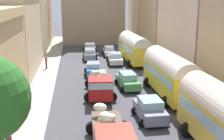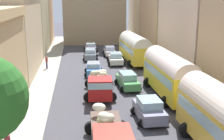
{
  "view_description": "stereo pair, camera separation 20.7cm",
  "coord_description": "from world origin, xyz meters",
  "px_view_note": "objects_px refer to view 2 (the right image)",
  "views": [
    {
      "loc": [
        -3.85,
        -7.46,
        8.97
      ],
      "look_at": [
        0.0,
        22.16,
        1.58
      ],
      "focal_mm": 46.88,
      "sensor_mm": 36.0,
      "label": 1
    },
    {
      "loc": [
        -3.65,
        -7.48,
        8.97
      ],
      "look_at": [
        0.0,
        22.16,
        1.58
      ],
      "focal_mm": 46.88,
      "sensor_mm": 36.0,
      "label": 2
    }
  ],
  "objects_px": {
    "parked_bus_1": "(169,73)",
    "car_3": "(149,110)",
    "parked_bus_2": "(134,47)",
    "cargo_truck_0": "(110,138)",
    "car_2": "(91,47)",
    "car_4": "(127,80)",
    "car_5": "(116,58)",
    "car_6": "(110,51)",
    "car_1": "(90,54)",
    "pedestrian_0": "(47,62)",
    "car_0": "(94,69)",
    "cargo_truck_1": "(100,85)"
  },
  "relations": [
    {
      "from": "parked_bus_1",
      "to": "car_3",
      "type": "relative_size",
      "value": 2.47
    },
    {
      "from": "parked_bus_1",
      "to": "parked_bus_2",
      "type": "bearing_deg",
      "value": 91.22
    },
    {
      "from": "parked_bus_2",
      "to": "cargo_truck_0",
      "type": "height_order",
      "value": "parked_bus_2"
    },
    {
      "from": "parked_bus_2",
      "to": "car_2",
      "type": "xyz_separation_m",
      "value": [
        -5.72,
        9.16,
        -1.45
      ]
    },
    {
      "from": "parked_bus_2",
      "to": "car_4",
      "type": "distance_m",
      "value": 12.38
    },
    {
      "from": "parked_bus_1",
      "to": "car_4",
      "type": "bearing_deg",
      "value": 139.06
    },
    {
      "from": "car_4",
      "to": "cargo_truck_0",
      "type": "bearing_deg",
      "value": -104.26
    },
    {
      "from": "car_5",
      "to": "car_6",
      "type": "xyz_separation_m",
      "value": [
        -0.15,
        6.1,
        -0.02
      ]
    },
    {
      "from": "car_1",
      "to": "parked_bus_1",
      "type": "bearing_deg",
      "value": -69.84
    },
    {
      "from": "car_6",
      "to": "car_5",
      "type": "bearing_deg",
      "value": -88.56
    },
    {
      "from": "parked_bus_2",
      "to": "pedestrian_0",
      "type": "bearing_deg",
      "value": -166.29
    },
    {
      "from": "car_5",
      "to": "cargo_truck_0",
      "type": "bearing_deg",
      "value": -98.52
    },
    {
      "from": "car_0",
      "to": "car_6",
      "type": "xyz_separation_m",
      "value": [
        3.27,
        11.77,
        -0.01
      ]
    },
    {
      "from": "car_0",
      "to": "car_2",
      "type": "relative_size",
      "value": 1.09
    },
    {
      "from": "car_4",
      "to": "pedestrian_0",
      "type": "height_order",
      "value": "pedestrian_0"
    },
    {
      "from": "parked_bus_1",
      "to": "cargo_truck_1",
      "type": "xyz_separation_m",
      "value": [
        -6.4,
        0.49,
        -1.06
      ]
    },
    {
      "from": "cargo_truck_1",
      "to": "pedestrian_0",
      "type": "height_order",
      "value": "cargo_truck_1"
    },
    {
      "from": "parked_bus_2",
      "to": "car_1",
      "type": "bearing_deg",
      "value": 156.94
    },
    {
      "from": "car_1",
      "to": "cargo_truck_1",
      "type": "bearing_deg",
      "value": -90.0
    },
    {
      "from": "car_0",
      "to": "car_4",
      "type": "distance_m",
      "value": 6.33
    },
    {
      "from": "car_0",
      "to": "car_5",
      "type": "height_order",
      "value": "car_5"
    },
    {
      "from": "car_0",
      "to": "car_4",
      "type": "relative_size",
      "value": 0.92
    },
    {
      "from": "car_0",
      "to": "car_2",
      "type": "bearing_deg",
      "value": 88.33
    },
    {
      "from": "parked_bus_1",
      "to": "car_2",
      "type": "distance_m",
      "value": 24.8
    },
    {
      "from": "car_2",
      "to": "car_4",
      "type": "relative_size",
      "value": 0.84
    },
    {
      "from": "cargo_truck_0",
      "to": "car_2",
      "type": "distance_m",
      "value": 34.19
    },
    {
      "from": "car_1",
      "to": "car_6",
      "type": "relative_size",
      "value": 1.01
    },
    {
      "from": "car_1",
      "to": "pedestrian_0",
      "type": "relative_size",
      "value": 2.29
    },
    {
      "from": "parked_bus_2",
      "to": "car_2",
      "type": "bearing_deg",
      "value": 121.98
    },
    {
      "from": "parked_bus_2",
      "to": "cargo_truck_1",
      "type": "xyz_separation_m",
      "value": [
        -6.09,
        -14.35,
        -1.01
      ]
    },
    {
      "from": "parked_bus_1",
      "to": "car_6",
      "type": "bearing_deg",
      "value": 99.05
    },
    {
      "from": "cargo_truck_1",
      "to": "car_2",
      "type": "height_order",
      "value": "cargo_truck_1"
    },
    {
      "from": "parked_bus_2",
      "to": "car_5",
      "type": "distance_m",
      "value": 3.18
    },
    {
      "from": "pedestrian_0",
      "to": "cargo_truck_0",
      "type": "bearing_deg",
      "value": -75.82
    },
    {
      "from": "car_1",
      "to": "car_2",
      "type": "height_order",
      "value": "car_1"
    },
    {
      "from": "parked_bus_2",
      "to": "car_5",
      "type": "height_order",
      "value": "parked_bus_2"
    },
    {
      "from": "car_1",
      "to": "parked_bus_2",
      "type": "bearing_deg",
      "value": -23.06
    },
    {
      "from": "car_6",
      "to": "car_2",
      "type": "bearing_deg",
      "value": 126.51
    },
    {
      "from": "car_0",
      "to": "car_5",
      "type": "bearing_deg",
      "value": 58.85
    },
    {
      "from": "parked_bus_2",
      "to": "car_6",
      "type": "height_order",
      "value": "parked_bus_2"
    },
    {
      "from": "parked_bus_2",
      "to": "car_3",
      "type": "xyz_separation_m",
      "value": [
        -2.84,
        -20.09,
        -1.37
      ]
    },
    {
      "from": "car_6",
      "to": "parked_bus_2",
      "type": "bearing_deg",
      "value": -61.53
    },
    {
      "from": "parked_bus_1",
      "to": "car_3",
      "type": "bearing_deg",
      "value": -121.01
    },
    {
      "from": "cargo_truck_1",
      "to": "car_1",
      "type": "height_order",
      "value": "cargo_truck_1"
    },
    {
      "from": "parked_bus_2",
      "to": "car_6",
      "type": "relative_size",
      "value": 2.39
    },
    {
      "from": "cargo_truck_0",
      "to": "cargo_truck_1",
      "type": "xyz_separation_m",
      "value": [
        0.3,
        10.67,
        -0.05
      ]
    },
    {
      "from": "car_3",
      "to": "car_5",
      "type": "xyz_separation_m",
      "value": [
        0.09,
        19.35,
        -0.04
      ]
    },
    {
      "from": "parked_bus_1",
      "to": "cargo_truck_0",
      "type": "height_order",
      "value": "parked_bus_1"
    },
    {
      "from": "car_4",
      "to": "car_1",
      "type": "bearing_deg",
      "value": 101.8
    },
    {
      "from": "parked_bus_2",
      "to": "car_3",
      "type": "height_order",
      "value": "parked_bus_2"
    }
  ]
}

